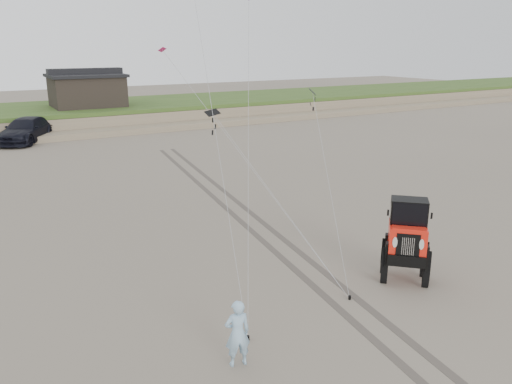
% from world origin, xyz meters
% --- Properties ---
extents(ground, '(160.00, 160.00, 0.00)m').
position_xyz_m(ground, '(0.00, 0.00, 0.00)').
color(ground, '#6B6054').
rests_on(ground, ground).
extents(dune_ridge, '(160.00, 14.25, 1.73)m').
position_xyz_m(dune_ridge, '(0.00, 37.50, 0.82)').
color(dune_ridge, '#7A6B54').
rests_on(dune_ridge, ground).
extents(cabin, '(6.40, 5.40, 3.35)m').
position_xyz_m(cabin, '(2.00, 37.00, 3.24)').
color(cabin, black).
rests_on(cabin, dune_ridge).
extents(truck_c, '(5.32, 6.58, 1.79)m').
position_xyz_m(truck_c, '(-3.99, 30.98, 0.89)').
color(truck_c, black).
rests_on(truck_c, ground).
extents(jeep, '(5.58, 5.70, 2.08)m').
position_xyz_m(jeep, '(3.28, -0.13, 1.04)').
color(jeep, red).
rests_on(jeep, ground).
extents(man, '(0.66, 0.49, 1.63)m').
position_xyz_m(man, '(-3.22, -1.29, 0.81)').
color(man, '#88AAD3').
rests_on(man, ground).
extents(stake_main, '(0.08, 0.08, 0.12)m').
position_xyz_m(stake_main, '(-2.53, -0.55, 0.06)').
color(stake_main, black).
rests_on(stake_main, ground).
extents(stake_aux, '(0.08, 0.08, 0.12)m').
position_xyz_m(stake_aux, '(1.02, -0.23, 0.06)').
color(stake_aux, black).
rests_on(stake_aux, ground).
extents(tire_tracks, '(5.22, 29.74, 0.01)m').
position_xyz_m(tire_tracks, '(2.00, 8.00, 0.00)').
color(tire_tracks, '#4C443D').
rests_on(tire_tracks, ground).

